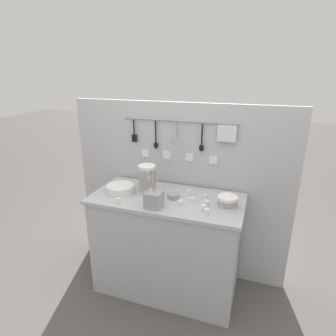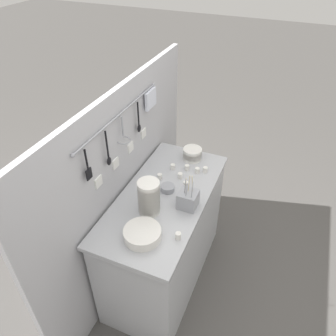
{
  "view_description": "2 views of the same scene",
  "coord_description": "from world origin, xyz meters",
  "px_view_note": "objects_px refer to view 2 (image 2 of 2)",
  "views": [
    {
      "loc": [
        0.71,
        -2.03,
        1.94
      ],
      "look_at": [
        0.01,
        0.01,
        1.18
      ],
      "focal_mm": 30.0,
      "sensor_mm": 36.0,
      "label": 1
    },
    {
      "loc": [
        -1.62,
        -0.71,
        2.51
      ],
      "look_at": [
        -0.02,
        -0.04,
        1.2
      ],
      "focal_mm": 35.0,
      "sensor_mm": 36.0,
      "label": 2
    }
  ],
  "objects_px": {
    "bowl_stack_nested_right": "(149,197)",
    "cutlery_caddy": "(188,199)",
    "cup_back_left": "(197,170)",
    "cup_back_right": "(180,176)",
    "cup_front_left": "(187,168)",
    "cup_front_right": "(205,170)",
    "bowl_stack_back_corner": "(192,154)",
    "cup_beside_plates": "(186,184)",
    "steel_mixing_bowl": "(168,188)",
    "cup_by_caddy": "(160,177)",
    "cup_edge_near": "(178,236)",
    "cup_edge_far": "(173,167)",
    "plate_stack": "(142,234)"
  },
  "relations": [
    {
      "from": "cup_front_left",
      "to": "cup_edge_near",
      "type": "relative_size",
      "value": 1.0
    },
    {
      "from": "bowl_stack_back_corner",
      "to": "cup_beside_plates",
      "type": "height_order",
      "value": "bowl_stack_back_corner"
    },
    {
      "from": "cup_beside_plates",
      "to": "cup_edge_far",
      "type": "bearing_deg",
      "value": 46.28
    },
    {
      "from": "bowl_stack_nested_right",
      "to": "steel_mixing_bowl",
      "type": "xyz_separation_m",
      "value": [
        0.25,
        -0.03,
        -0.11
      ]
    },
    {
      "from": "cup_front_left",
      "to": "cup_back_right",
      "type": "xyz_separation_m",
      "value": [
        -0.12,
        0.01,
        0.0
      ]
    },
    {
      "from": "plate_stack",
      "to": "steel_mixing_bowl",
      "type": "distance_m",
      "value": 0.48
    },
    {
      "from": "cutlery_caddy",
      "to": "cup_beside_plates",
      "type": "distance_m",
      "value": 0.21
    },
    {
      "from": "cup_edge_near",
      "to": "bowl_stack_back_corner",
      "type": "bearing_deg",
      "value": 13.63
    },
    {
      "from": "bowl_stack_nested_right",
      "to": "bowl_stack_back_corner",
      "type": "bearing_deg",
      "value": -5.2
    },
    {
      "from": "cup_front_left",
      "to": "cup_front_right",
      "type": "bearing_deg",
      "value": -78.21
    },
    {
      "from": "bowl_stack_back_corner",
      "to": "cup_back_left",
      "type": "bearing_deg",
      "value": -148.63
    },
    {
      "from": "cutlery_caddy",
      "to": "cup_back_left",
      "type": "xyz_separation_m",
      "value": [
        0.38,
        0.06,
        -0.04
      ]
    },
    {
      "from": "bowl_stack_nested_right",
      "to": "cup_back_left",
      "type": "distance_m",
      "value": 0.57
    },
    {
      "from": "steel_mixing_bowl",
      "to": "cup_back_right",
      "type": "distance_m",
      "value": 0.17
    },
    {
      "from": "cup_back_left",
      "to": "cup_edge_far",
      "type": "distance_m",
      "value": 0.2
    },
    {
      "from": "steel_mixing_bowl",
      "to": "bowl_stack_nested_right",
      "type": "bearing_deg",
      "value": 172.6
    },
    {
      "from": "cup_edge_near",
      "to": "steel_mixing_bowl",
      "type": "bearing_deg",
      "value": 30.8
    },
    {
      "from": "cutlery_caddy",
      "to": "steel_mixing_bowl",
      "type": "bearing_deg",
      "value": 62.69
    },
    {
      "from": "plate_stack",
      "to": "cup_edge_near",
      "type": "relative_size",
      "value": 5.24
    },
    {
      "from": "cup_back_left",
      "to": "bowl_stack_nested_right",
      "type": "bearing_deg",
      "value": 162.98
    },
    {
      "from": "steel_mixing_bowl",
      "to": "cup_front_left",
      "type": "distance_m",
      "value": 0.29
    },
    {
      "from": "cup_back_left",
      "to": "cup_front_right",
      "type": "bearing_deg",
      "value": -58.49
    },
    {
      "from": "cup_by_caddy",
      "to": "steel_mixing_bowl",
      "type": "bearing_deg",
      "value": -132.36
    },
    {
      "from": "cup_back_right",
      "to": "cup_beside_plates",
      "type": "bearing_deg",
      "value": -136.67
    },
    {
      "from": "cutlery_caddy",
      "to": "bowl_stack_nested_right",
      "type": "bearing_deg",
      "value": 123.57
    },
    {
      "from": "cutlery_caddy",
      "to": "cup_front_left",
      "type": "bearing_deg",
      "value": 20.93
    },
    {
      "from": "plate_stack",
      "to": "cup_back_right",
      "type": "relative_size",
      "value": 5.24
    },
    {
      "from": "plate_stack",
      "to": "cup_back_right",
      "type": "distance_m",
      "value": 0.65
    },
    {
      "from": "cup_edge_far",
      "to": "cup_edge_near",
      "type": "distance_m",
      "value": 0.72
    },
    {
      "from": "steel_mixing_bowl",
      "to": "cup_back_left",
      "type": "xyz_separation_m",
      "value": [
        0.28,
        -0.13,
        0.0
      ]
    },
    {
      "from": "bowl_stack_nested_right",
      "to": "cup_edge_near",
      "type": "height_order",
      "value": "bowl_stack_nested_right"
    },
    {
      "from": "plate_stack",
      "to": "cup_back_left",
      "type": "bearing_deg",
      "value": -7.68
    },
    {
      "from": "steel_mixing_bowl",
      "to": "cup_front_right",
      "type": "relative_size",
      "value": 2.23
    },
    {
      "from": "steel_mixing_bowl",
      "to": "cup_beside_plates",
      "type": "xyz_separation_m",
      "value": [
        0.09,
        -0.11,
        0.0
      ]
    },
    {
      "from": "bowl_stack_nested_right",
      "to": "cup_front_right",
      "type": "bearing_deg",
      "value": -21.05
    },
    {
      "from": "cup_beside_plates",
      "to": "cup_edge_near",
      "type": "bearing_deg",
      "value": -165.08
    },
    {
      "from": "cup_edge_far",
      "to": "cup_by_caddy",
      "type": "bearing_deg",
      "value": 163.93
    },
    {
      "from": "steel_mixing_bowl",
      "to": "cup_front_left",
      "type": "relative_size",
      "value": 2.23
    },
    {
      "from": "cup_by_caddy",
      "to": "cup_edge_far",
      "type": "xyz_separation_m",
      "value": [
        0.15,
        -0.04,
        0.0
      ]
    },
    {
      "from": "cup_front_right",
      "to": "cup_by_caddy",
      "type": "bearing_deg",
      "value": 126.54
    },
    {
      "from": "bowl_stack_back_corner",
      "to": "cup_back_right",
      "type": "xyz_separation_m",
      "value": [
        -0.28,
        0.0,
        -0.03
      ]
    },
    {
      "from": "cup_back_right",
      "to": "cup_back_left",
      "type": "bearing_deg",
      "value": -41.35
    },
    {
      "from": "bowl_stack_nested_right",
      "to": "cutlery_caddy",
      "type": "xyz_separation_m",
      "value": [
        0.15,
        -0.22,
        -0.06
      ]
    },
    {
      "from": "bowl_stack_nested_right",
      "to": "cup_edge_near",
      "type": "relative_size",
      "value": 5.57
    },
    {
      "from": "cup_beside_plates",
      "to": "cup_front_left",
      "type": "bearing_deg",
      "value": 17.64
    },
    {
      "from": "bowl_stack_nested_right",
      "to": "cup_edge_far",
      "type": "distance_m",
      "value": 0.51
    },
    {
      "from": "cup_back_left",
      "to": "cup_back_right",
      "type": "xyz_separation_m",
      "value": [
        -0.11,
        0.1,
        0.0
      ]
    },
    {
      "from": "bowl_stack_nested_right",
      "to": "cutlery_caddy",
      "type": "bearing_deg",
      "value": -56.43
    },
    {
      "from": "cup_edge_far",
      "to": "cup_edge_near",
      "type": "xyz_separation_m",
      "value": [
        -0.65,
        -0.3,
        0.0
      ]
    },
    {
      "from": "steel_mixing_bowl",
      "to": "cup_beside_plates",
      "type": "bearing_deg",
      "value": -49.53
    }
  ]
}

